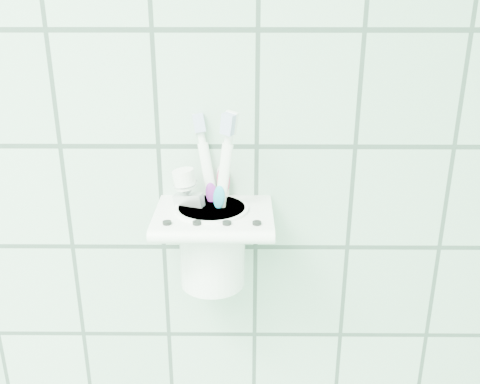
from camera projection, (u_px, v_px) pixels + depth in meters
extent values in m
cube|color=white|center=(216.00, 212.00, 0.64)|extent=(0.05, 0.02, 0.04)
cube|color=white|center=(214.00, 217.00, 0.60)|extent=(0.13, 0.10, 0.01)
cylinder|color=white|center=(211.00, 237.00, 0.56)|extent=(0.13, 0.01, 0.01)
cylinder|color=black|center=(167.00, 223.00, 0.57)|extent=(0.01, 0.01, 0.00)
cylinder|color=black|center=(197.00, 223.00, 0.57)|extent=(0.01, 0.01, 0.00)
cylinder|color=black|center=(227.00, 223.00, 0.57)|extent=(0.01, 0.01, 0.00)
cylinder|color=black|center=(257.00, 223.00, 0.57)|extent=(0.01, 0.01, 0.00)
cylinder|color=white|center=(212.00, 246.00, 0.62)|extent=(0.08, 0.08, 0.10)
cylinder|color=white|center=(212.00, 209.00, 0.61)|extent=(0.08, 0.08, 0.01)
cylinder|color=black|center=(212.00, 209.00, 0.61)|extent=(0.07, 0.07, 0.00)
cylinder|color=white|center=(225.00, 213.00, 0.61)|extent=(0.04, 0.05, 0.16)
cylinder|color=white|center=(225.00, 138.00, 0.58)|extent=(0.01, 0.01, 0.02)
cube|color=silver|center=(224.00, 127.00, 0.57)|extent=(0.02, 0.01, 0.02)
cube|color=white|center=(224.00, 125.00, 0.57)|extent=(0.02, 0.01, 0.03)
ellipsoid|color=purple|center=(225.00, 199.00, 0.60)|extent=(0.02, 0.01, 0.03)
cylinder|color=white|center=(226.00, 205.00, 0.60)|extent=(0.02, 0.08, 0.17)
cylinder|color=white|center=(225.00, 115.00, 0.57)|extent=(0.01, 0.02, 0.03)
cube|color=silver|center=(224.00, 102.00, 0.55)|extent=(0.02, 0.02, 0.03)
cube|color=white|center=(224.00, 101.00, 0.56)|extent=(0.02, 0.02, 0.03)
ellipsoid|color=#D83F72|center=(225.00, 188.00, 0.59)|extent=(0.02, 0.02, 0.03)
cylinder|color=white|center=(211.00, 207.00, 0.62)|extent=(0.04, 0.03, 0.17)
cylinder|color=white|center=(209.00, 129.00, 0.58)|extent=(0.01, 0.01, 0.02)
cube|color=silver|center=(208.00, 118.00, 0.57)|extent=(0.02, 0.02, 0.02)
cube|color=white|center=(209.00, 116.00, 0.58)|extent=(0.02, 0.01, 0.03)
ellipsoid|color=teal|center=(210.00, 193.00, 0.61)|extent=(0.02, 0.01, 0.03)
cube|color=silver|center=(203.00, 233.00, 0.62)|extent=(0.05, 0.02, 0.10)
cube|color=silver|center=(204.00, 269.00, 0.64)|extent=(0.04, 0.02, 0.02)
cone|color=silver|center=(201.00, 189.00, 0.61)|extent=(0.04, 0.04, 0.02)
cylinder|color=white|center=(201.00, 177.00, 0.60)|extent=(0.03, 0.03, 0.03)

